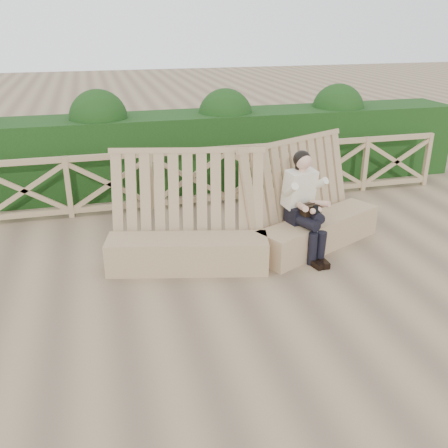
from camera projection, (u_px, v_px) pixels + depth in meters
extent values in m
plane|color=brown|center=(245.00, 301.00, 6.23)|extent=(60.00, 60.00, 0.00)
cube|color=#9E825A|center=(188.00, 253.00, 6.94)|extent=(2.27, 1.00, 0.47)
cube|color=#9E825A|center=(187.00, 208.00, 6.97)|extent=(2.26, 0.95, 1.59)
cube|color=#9E825A|center=(319.00, 232.00, 7.62)|extent=(2.22, 1.39, 0.47)
cube|color=#9E825A|center=(308.00, 192.00, 7.59)|extent=(2.20, 1.35, 1.59)
cube|color=black|center=(300.00, 213.00, 7.36)|extent=(0.45, 0.37, 0.24)
cube|color=beige|center=(299.00, 188.00, 7.27)|extent=(0.50, 0.41, 0.58)
sphere|color=tan|center=(303.00, 161.00, 7.06)|extent=(0.28, 0.28, 0.23)
sphere|color=black|center=(302.00, 159.00, 7.08)|extent=(0.31, 0.31, 0.25)
cylinder|color=black|center=(304.00, 221.00, 7.14)|extent=(0.28, 0.53, 0.17)
cylinder|color=black|center=(313.00, 214.00, 7.21)|extent=(0.28, 0.54, 0.18)
cylinder|color=black|center=(312.00, 249.00, 7.07)|extent=(0.16, 0.16, 0.47)
cylinder|color=black|center=(321.00, 248.00, 7.11)|extent=(0.16, 0.16, 0.47)
cube|color=black|center=(316.00, 264.00, 7.06)|extent=(0.16, 0.28, 0.09)
cube|color=black|center=(323.00, 263.00, 7.10)|extent=(0.16, 0.28, 0.09)
cube|color=black|center=(310.00, 210.00, 7.17)|extent=(0.32, 0.23, 0.19)
cube|color=black|center=(317.00, 210.00, 6.99)|extent=(0.10, 0.11, 0.13)
cube|color=#977758|center=(189.00, 151.00, 8.95)|extent=(10.10, 0.07, 0.10)
cube|color=#977758|center=(190.00, 200.00, 9.31)|extent=(10.10, 0.07, 0.10)
cube|color=black|center=(178.00, 151.00, 10.13)|extent=(12.00, 1.20, 1.50)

